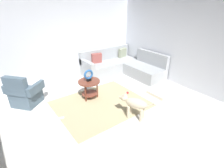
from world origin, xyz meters
The scene contains 12 objects.
ground_plane centered at (0.00, 0.00, -0.05)m, with size 6.00×6.00×0.10m, color silver.
wall_back centered at (0.00, 2.94, 1.35)m, with size 6.00×0.12×2.70m, color silver.
wall_right centered at (2.94, 0.00, 1.35)m, with size 0.12×6.00×2.70m, color silver.
area_rug centered at (0.15, 0.70, 0.01)m, with size 2.30×1.90×0.01m, color tan.
sectional_couch centered at (1.99, 2.02, 0.29)m, with size 2.20×2.25×0.88m.
armchair centered at (-1.46, 1.87, 0.32)m, with size 0.97×1.00×0.88m.
side_table centered at (0.07, 1.15, 0.42)m, with size 0.60×0.60×0.54m.
torus_sculpture centered at (0.07, 1.15, 0.71)m, with size 0.28×0.08×0.33m.
dog_bed_mat centered at (1.98, 0.08, 0.04)m, with size 0.80×0.60×0.09m, color beige.
dog centered at (0.45, -0.26, 0.38)m, with size 0.44×0.78×0.63m.
dog_toy_ball centered at (1.10, 0.69, 0.04)m, with size 0.07×0.07×0.07m, color red.
dog_toy_rope centered at (-0.98, 0.72, 0.03)m, with size 0.05×0.05×0.18m, color silver.
Camera 1 is at (-1.93, -2.60, 2.50)m, focal length 27.19 mm.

